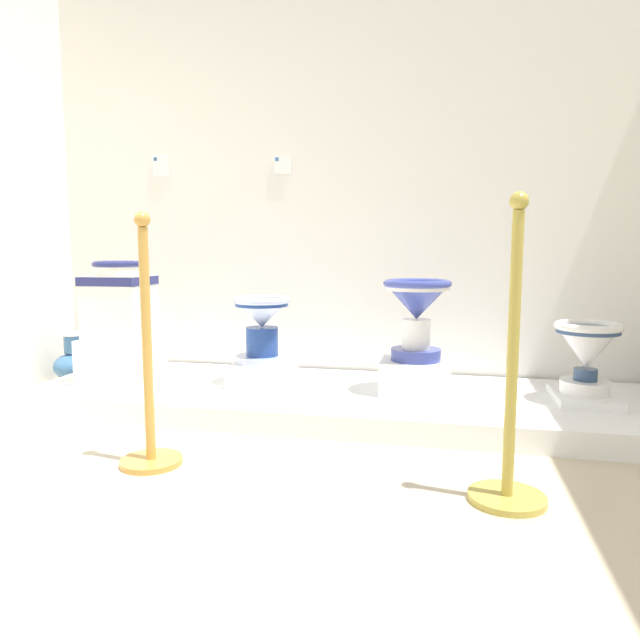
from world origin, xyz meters
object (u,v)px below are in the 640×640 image
(info_placard_second, at_px, (282,165))
(decorative_vase_corner, at_px, (75,363))
(plinth_block_rightmost, at_px, (122,359))
(plinth_block_broad_patterned, at_px, (263,373))
(antique_toilet_rightmost, at_px, (119,298))
(stanchion_post_near_left, at_px, (149,391))
(antique_toilet_broad_patterned, at_px, (262,321))
(plinth_block_slender_white, at_px, (584,397))
(info_placard_first, at_px, (161,165))
(antique_toilet_leftmost, at_px, (417,306))
(plinth_block_leftmost, at_px, (415,377))
(antique_toilet_slender_white, at_px, (587,348))
(stanchion_post_near_right, at_px, (510,416))

(info_placard_second, bearing_deg, decorative_vase_corner, -167.88)
(plinth_block_rightmost, xyz_separation_m, plinth_block_broad_patterned, (0.83, 0.11, -0.07))
(antique_toilet_rightmost, height_order, stanchion_post_near_left, stanchion_post_near_left)
(stanchion_post_near_left, bearing_deg, info_placard_second, 84.23)
(antique_toilet_broad_patterned, bearing_deg, decorative_vase_corner, 172.13)
(plinth_block_slender_white, distance_m, info_placard_first, 2.93)
(decorative_vase_corner, distance_m, stanchion_post_near_left, 1.70)
(antique_toilet_rightmost, xyz_separation_m, antique_toilet_leftmost, (1.70, 0.08, -0.02))
(info_placard_first, bearing_deg, antique_toilet_broad_patterned, -29.44)
(plinth_block_slender_white, bearing_deg, antique_toilet_leftmost, 179.90)
(antique_toilet_leftmost, height_order, stanchion_post_near_left, stanchion_post_near_left)
(plinth_block_rightmost, height_order, info_placard_first, info_placard_first)
(plinth_block_rightmost, relative_size, stanchion_post_near_left, 0.37)
(plinth_block_rightmost, bearing_deg, antique_toilet_rightmost, 0.00)
(antique_toilet_broad_patterned, xyz_separation_m, info_placard_second, (-0.01, 0.48, 0.94))
(plinth_block_leftmost, height_order, antique_toilet_slender_white, antique_toilet_slender_white)
(plinth_block_leftmost, relative_size, stanchion_post_near_right, 0.34)
(plinth_block_rightmost, distance_m, antique_toilet_slender_white, 2.56)
(antique_toilet_slender_white, distance_m, info_placard_second, 2.08)
(antique_toilet_broad_patterned, bearing_deg, stanchion_post_near_left, -99.08)
(antique_toilet_broad_patterned, height_order, antique_toilet_slender_white, antique_toilet_broad_patterned)
(plinth_block_rightmost, height_order, plinth_block_slender_white, plinth_block_rightmost)
(info_placard_second, bearing_deg, plinth_block_rightmost, -144.14)
(info_placard_first, bearing_deg, info_placard_second, -0.00)
(antique_toilet_rightmost, xyz_separation_m, info_placard_first, (-0.02, 0.59, 0.84))
(antique_toilet_rightmost, relative_size, stanchion_post_near_right, 0.42)
(antique_toilet_slender_white, bearing_deg, decorative_vase_corner, 175.91)
(stanchion_post_near_left, bearing_deg, antique_toilet_broad_patterned, 80.92)
(plinth_block_leftmost, relative_size, info_placard_second, 3.21)
(plinth_block_slender_white, bearing_deg, antique_toilet_rightmost, -178.18)
(plinth_block_rightmost, relative_size, antique_toilet_slender_white, 1.05)
(antique_toilet_slender_white, relative_size, info_placard_first, 2.56)
(plinth_block_broad_patterned, height_order, antique_toilet_slender_white, antique_toilet_slender_white)
(plinth_block_leftmost, distance_m, antique_toilet_leftmost, 0.38)
(info_placard_second, bearing_deg, plinth_block_broad_patterned, -88.81)
(stanchion_post_near_left, height_order, stanchion_post_near_right, stanchion_post_near_right)
(plinth_block_broad_patterned, height_order, info_placard_first, info_placard_first)
(plinth_block_rightmost, height_order, plinth_block_leftmost, plinth_block_rightmost)
(plinth_block_rightmost, xyz_separation_m, decorative_vase_corner, (-0.54, 0.30, -0.10))
(info_placard_second, height_order, decorative_vase_corner, info_placard_second)
(antique_toilet_rightmost, height_order, plinth_block_slender_white, antique_toilet_rightmost)
(stanchion_post_near_left, bearing_deg, info_placard_first, 115.13)
(antique_toilet_slender_white, bearing_deg, info_placard_second, 163.52)
(antique_toilet_slender_white, xyz_separation_m, stanchion_post_near_right, (-0.48, -1.01, -0.09))
(info_placard_second, bearing_deg, stanchion_post_near_right, -50.50)
(plinth_block_rightmost, height_order, antique_toilet_slender_white, antique_toilet_slender_white)
(plinth_block_rightmost, xyz_separation_m, antique_toilet_slender_white, (2.55, 0.08, 0.15))
(plinth_block_rightmost, height_order, plinth_block_broad_patterned, plinth_block_rightmost)
(antique_toilet_rightmost, height_order, stanchion_post_near_right, stanchion_post_near_right)
(antique_toilet_rightmost, relative_size, info_placard_first, 3.15)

